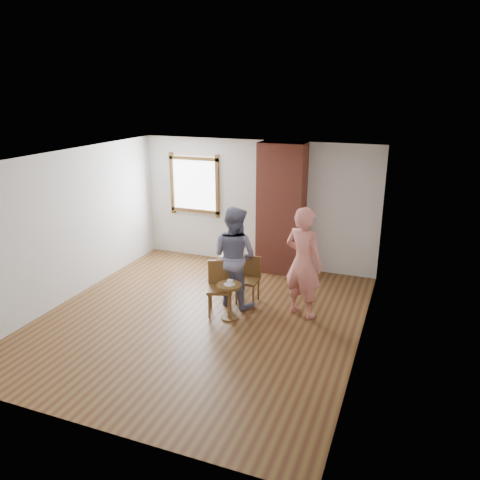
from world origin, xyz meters
name	(u,v)px	position (x,y,z in m)	size (l,w,h in m)	color
ground	(201,319)	(0.00, 0.00, 0.00)	(5.50, 5.50, 0.00)	brown
room_shell	(211,202)	(-0.06, 0.61, 1.81)	(5.04, 5.52, 2.62)	silver
brick_chimney	(281,209)	(0.60, 2.50, 1.30)	(0.90, 0.50, 2.60)	#A04939
stoneware_crock	(228,267)	(-0.22, 1.72, 0.25)	(0.39, 0.39, 0.50)	tan
dark_pot	(235,263)	(-0.34, 2.40, 0.07)	(0.14, 0.14, 0.14)	black
dining_chair_left	(220,285)	(0.19, 0.36, 0.49)	(0.52, 0.52, 0.87)	brown
dining_chair_right	(249,277)	(0.49, 0.94, 0.45)	(0.39, 0.39, 0.80)	brown
side_table	(229,296)	(0.43, 0.19, 0.40)	(0.40, 0.40, 0.60)	brown
cake_plate	(229,284)	(0.43, 0.19, 0.60)	(0.18, 0.18, 0.01)	white
cake_slice	(230,282)	(0.44, 0.19, 0.64)	(0.08, 0.07, 0.06)	white
man	(234,256)	(0.29, 0.76, 0.86)	(0.84, 0.65, 1.73)	#151639
person_pink	(303,263)	(1.49, 0.74, 0.92)	(0.67, 0.44, 1.84)	#DA786D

